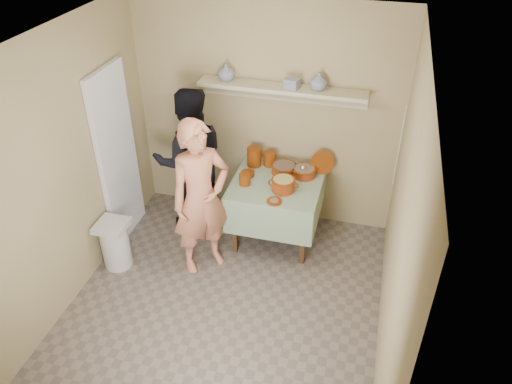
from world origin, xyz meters
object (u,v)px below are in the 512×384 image
(cazuela_rice, at_px, (283,184))
(trash_bin, at_px, (115,244))
(person_cook, at_px, (201,199))
(person_helper, at_px, (191,161))
(serving_table, at_px, (277,190))

(cazuela_rice, bearing_deg, trash_bin, -155.42)
(person_cook, relative_size, trash_bin, 3.07)
(cazuela_rice, distance_m, trash_bin, 1.90)
(person_cook, xyz_separation_m, person_helper, (-0.37, 0.68, 0.00))
(person_helper, xyz_separation_m, trash_bin, (-0.55, -0.93, -0.58))
(person_helper, height_order, trash_bin, person_helper)
(person_cook, bearing_deg, person_helper, 74.15)
(serving_table, distance_m, trash_bin, 1.84)
(cazuela_rice, bearing_deg, person_cook, -145.73)
(serving_table, xyz_separation_m, cazuela_rice, (0.10, -0.16, 0.20))
(person_helper, relative_size, trash_bin, 3.09)
(serving_table, relative_size, trash_bin, 1.74)
(trash_bin, bearing_deg, serving_table, 30.48)
(person_helper, bearing_deg, trash_bin, 34.91)
(person_helper, distance_m, cazuela_rice, 1.12)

